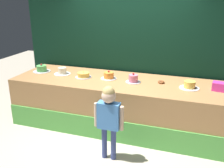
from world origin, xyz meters
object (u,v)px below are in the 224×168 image
(cake_right, at_px, (133,79))
(cake_far_right, at_px, (189,85))
(donut, at_px, (161,82))
(cake_left, at_px, (62,71))
(cake_center_right, at_px, (109,76))
(cake_center_left, at_px, (83,75))
(pink_box, at_px, (221,87))
(cake_far_left, at_px, (42,69))
(child_figure, at_px, (109,113))

(cake_right, height_order, cake_far_right, cake_right)
(donut, bearing_deg, cake_left, -178.11)
(cake_center_right, xyz_separation_m, cake_far_right, (1.45, -0.06, -0.00))
(cake_center_left, bearing_deg, cake_left, 172.87)
(cake_left, bearing_deg, cake_far_right, -1.18)
(pink_box, relative_size, cake_left, 0.78)
(cake_far_left, distance_m, cake_center_left, 0.97)
(donut, height_order, cake_center_right, cake_center_right)
(pink_box, bearing_deg, cake_center_right, 179.23)
(donut, xyz_separation_m, cake_left, (-1.94, -0.06, 0.04))
(cake_center_left, distance_m, cake_right, 0.97)
(cake_center_right, bearing_deg, cake_far_left, 179.64)
(donut, distance_m, cake_left, 1.94)
(cake_left, distance_m, cake_far_right, 2.42)
(donut, relative_size, cake_far_left, 0.34)
(donut, bearing_deg, cake_right, -167.74)
(cake_far_left, distance_m, cake_right, 1.94)
(cake_left, height_order, cake_far_right, cake_left)
(cake_center_left, xyz_separation_m, cake_far_right, (1.94, 0.01, 0.01))
(cake_left, height_order, cake_center_right, cake_left)
(donut, relative_size, cake_left, 0.36)
(cake_center_right, bearing_deg, cake_far_right, -2.46)
(cake_center_right, height_order, cake_far_right, cake_center_right)
(child_figure, bearing_deg, cake_right, 84.79)
(cake_far_left, xyz_separation_m, cake_far_right, (2.90, -0.07, -0.00))
(cake_far_left, relative_size, cake_right, 1.28)
(donut, bearing_deg, cake_center_right, -176.97)
(pink_box, height_order, cake_far_right, pink_box)
(cake_center_left, bearing_deg, pink_box, 1.11)
(pink_box, relative_size, cake_center_right, 0.86)
(donut, xyz_separation_m, cake_right, (-0.48, -0.11, 0.04))
(cake_far_right, bearing_deg, cake_right, 179.50)
(donut, height_order, cake_left, cake_left)
(cake_left, relative_size, cake_right, 1.20)
(child_figure, distance_m, cake_center_left, 1.37)
(cake_center_right, xyz_separation_m, cake_right, (0.48, -0.05, 0.01))
(donut, bearing_deg, child_figure, -116.52)
(cake_center_right, bearing_deg, cake_center_left, -171.43)
(cake_far_left, height_order, cake_left, cake_left)
(child_figure, xyz_separation_m, cake_center_left, (-0.87, 1.04, 0.19))
(cake_far_left, bearing_deg, pink_box, -0.59)
(child_figure, relative_size, cake_center_left, 3.79)
(cake_left, height_order, cake_center_left, cake_left)
(cake_far_left, xyz_separation_m, cake_center_right, (1.45, -0.01, 0.00))
(child_figure, distance_m, cake_center_right, 1.19)
(donut, height_order, cake_far_left, cake_far_left)
(pink_box, xyz_separation_m, cake_right, (-1.45, -0.03, -0.01))
(cake_right, bearing_deg, cake_far_left, 178.14)
(cake_far_right, bearing_deg, cake_center_right, 177.54)
(donut, relative_size, cake_right, 0.43)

